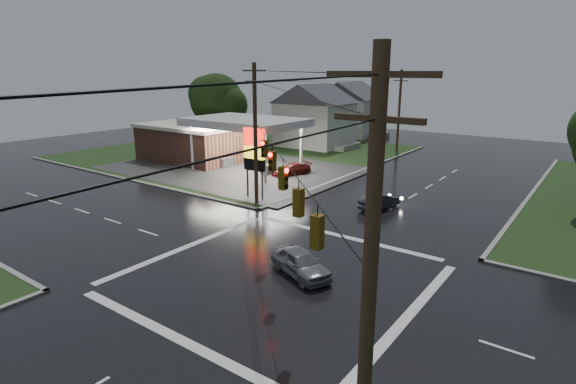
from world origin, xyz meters
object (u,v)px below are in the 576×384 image
Objects in this scene: car_north at (379,201)px; car_crossing at (300,263)px; house_near at (315,115)px; pylon_sign at (254,151)px; car_pump at (291,169)px; gas_station at (206,139)px; tree_nw_behind at (217,100)px; utility_pole_se at (368,307)px; house_far at (350,108)px; utility_pole_n at (399,110)px; utility_pole_nw at (255,133)px.

car_crossing reaches higher than car_north.
house_near is 2.99× the size of car_north.
car_pump is (-2.50, 8.69, -3.40)m from pylon_sign.
tree_nw_behind is at bearing 128.42° from gas_station.
car_crossing is at bearing 130.32° from utility_pole_se.
car_north is (24.88, -5.78, -1.94)m from gas_station.
car_crossing is at bearing -35.61° from gas_station.
tree_nw_behind is (-43.34, 39.49, 0.46)m from utility_pole_se.
house_far is at bearing 82.50° from gas_station.
car_north is (8.70, -24.08, -4.86)m from utility_pole_n.
house_near is at bearing 137.83° from car_pump.
car_north is 13.29m from car_pump.
house_near is (-30.45, 45.50, -1.32)m from utility_pole_se.
house_near reaches higher than car_crossing.
house_near is (-11.45, 26.50, -1.32)m from utility_pole_nw.
gas_station is at bearing 140.30° from utility_pole_se.
car_north is (9.70, 3.42, -3.40)m from pylon_sign.
pylon_sign is 27.56m from utility_pole_n.
utility_pole_nw is at bearing 41.06° from car_north.
utility_pole_se reaches higher than utility_pole_n.
gas_station is at bearing -97.50° from house_far.
tree_nw_behind is at bearing -11.83° from car_north.
utility_pole_n reaches higher than car_north.
utility_pole_n is at bearing 90.00° from utility_pole_nw.
car_north is at bearing -13.07° from gas_station.
house_far is 52.61m from car_crossing.
car_pump is at bearing -72.74° from house_far.
gas_station is at bearing -159.77° from car_pump.
pylon_sign is at bearing -73.02° from house_far.
utility_pole_n is 2.84× the size of car_north.
house_far is 21.65m from tree_nw_behind.
utility_pole_nw reaches higher than tree_nw_behind.
pylon_sign is 10.83m from car_north.
utility_pole_nw is 26.87m from utility_pole_se.
utility_pole_n is 19.74m from car_pump.
house_far is at bearing 106.98° from pylon_sign.
house_far is 2.71× the size of car_crossing.
utility_pole_nw is 2.69× the size of car_crossing.
car_north is at bearing -0.84° from car_pump.
car_north is at bearing -70.13° from utility_pole_n.
car_north is 0.91× the size of car_crossing.
tree_nw_behind is (-12.89, -6.01, 1.77)m from house_near.
gas_station is 4.37× the size of pylon_sign.
utility_pole_se is 2.69× the size of car_crossing.
pylon_sign is (15.18, -9.20, 1.46)m from gas_station.
car_pump is at bearing -2.29° from gas_station.
car_crossing is at bearing -30.67° from car_pump.
car_crossing is (10.33, -8.78, -5.03)m from utility_pole_nw.
utility_pole_se is 1.05× the size of utility_pole_n.
pylon_sign is 1.41× the size of car_pump.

